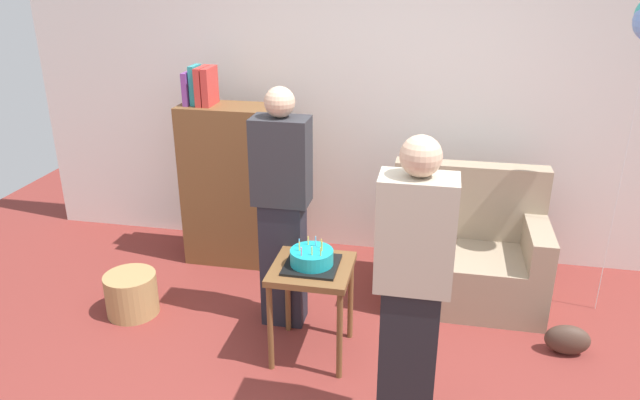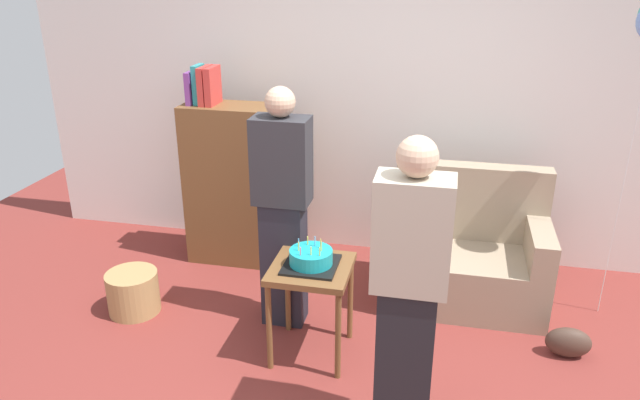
{
  "view_description": "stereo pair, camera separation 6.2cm",
  "coord_description": "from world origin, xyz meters",
  "px_view_note": "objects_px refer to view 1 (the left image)",
  "views": [
    {
      "loc": [
        0.44,
        -2.69,
        2.34
      ],
      "look_at": [
        -0.25,
        0.68,
        0.95
      ],
      "focal_mm": 33.66,
      "sensor_mm": 36.0,
      "label": 1
    },
    {
      "loc": [
        0.5,
        -2.68,
        2.34
      ],
      "look_at": [
        -0.25,
        0.68,
        0.95
      ],
      "focal_mm": 33.66,
      "sensor_mm": 36.0,
      "label": 2
    }
  ],
  "objects_px": {
    "side_table": "(312,280)",
    "birthday_cake": "(312,259)",
    "couch": "(465,254)",
    "person_blowing_candles": "(282,209)",
    "handbag": "(567,340)",
    "wicker_basket": "(132,294)",
    "person_holding_cake": "(412,295)",
    "bookshelf": "(234,183)"
  },
  "relations": [
    {
      "from": "person_holding_cake",
      "to": "handbag",
      "type": "bearing_deg",
      "value": -116.77
    },
    {
      "from": "person_blowing_candles",
      "to": "handbag",
      "type": "distance_m",
      "value": 1.99
    },
    {
      "from": "person_blowing_candles",
      "to": "handbag",
      "type": "height_order",
      "value": "person_blowing_candles"
    },
    {
      "from": "person_holding_cake",
      "to": "handbag",
      "type": "distance_m",
      "value": 1.5
    },
    {
      "from": "person_blowing_candles",
      "to": "bookshelf",
      "type": "bearing_deg",
      "value": 105.7
    },
    {
      "from": "side_table",
      "to": "wicker_basket",
      "type": "height_order",
      "value": "side_table"
    },
    {
      "from": "side_table",
      "to": "person_blowing_candles",
      "type": "xyz_separation_m",
      "value": [
        -0.27,
        0.33,
        0.31
      ]
    },
    {
      "from": "bookshelf",
      "to": "birthday_cake",
      "type": "bearing_deg",
      "value": -52.23
    },
    {
      "from": "person_holding_cake",
      "to": "handbag",
      "type": "height_order",
      "value": "person_holding_cake"
    },
    {
      "from": "handbag",
      "to": "side_table",
      "type": "bearing_deg",
      "value": -168.98
    },
    {
      "from": "couch",
      "to": "bookshelf",
      "type": "distance_m",
      "value": 1.88
    },
    {
      "from": "side_table",
      "to": "handbag",
      "type": "bearing_deg",
      "value": 11.02
    },
    {
      "from": "birthday_cake",
      "to": "person_holding_cake",
      "type": "relative_size",
      "value": 0.2
    },
    {
      "from": "side_table",
      "to": "handbag",
      "type": "distance_m",
      "value": 1.67
    },
    {
      "from": "person_blowing_candles",
      "to": "wicker_basket",
      "type": "distance_m",
      "value": 1.28
    },
    {
      "from": "side_table",
      "to": "birthday_cake",
      "type": "height_order",
      "value": "birthday_cake"
    },
    {
      "from": "couch",
      "to": "side_table",
      "type": "height_order",
      "value": "couch"
    },
    {
      "from": "birthday_cake",
      "to": "person_blowing_candles",
      "type": "bearing_deg",
      "value": 128.74
    },
    {
      "from": "couch",
      "to": "handbag",
      "type": "xyz_separation_m",
      "value": [
        0.64,
        -0.6,
        -0.24
      ]
    },
    {
      "from": "person_blowing_candles",
      "to": "person_holding_cake",
      "type": "height_order",
      "value": "same"
    },
    {
      "from": "wicker_basket",
      "to": "handbag",
      "type": "distance_m",
      "value": 2.93
    },
    {
      "from": "side_table",
      "to": "birthday_cake",
      "type": "xyz_separation_m",
      "value": [
        -0.0,
        0.0,
        0.15
      ]
    },
    {
      "from": "person_holding_cake",
      "to": "wicker_basket",
      "type": "relative_size",
      "value": 4.53
    },
    {
      "from": "birthday_cake",
      "to": "person_blowing_candles",
      "type": "distance_m",
      "value": 0.45
    },
    {
      "from": "couch",
      "to": "handbag",
      "type": "height_order",
      "value": "couch"
    },
    {
      "from": "person_holding_cake",
      "to": "couch",
      "type": "bearing_deg",
      "value": -81.73
    },
    {
      "from": "couch",
      "to": "side_table",
      "type": "xyz_separation_m",
      "value": [
        -0.95,
        -0.91,
        0.18
      ]
    },
    {
      "from": "side_table",
      "to": "handbag",
      "type": "xyz_separation_m",
      "value": [
        1.59,
        0.31,
        -0.42
      ]
    },
    {
      "from": "couch",
      "to": "birthday_cake",
      "type": "xyz_separation_m",
      "value": [
        -0.95,
        -0.91,
        0.33
      ]
    },
    {
      "from": "wicker_basket",
      "to": "couch",
      "type": "bearing_deg",
      "value": 17.23
    },
    {
      "from": "couch",
      "to": "wicker_basket",
      "type": "distance_m",
      "value": 2.4
    },
    {
      "from": "couch",
      "to": "birthday_cake",
      "type": "height_order",
      "value": "couch"
    },
    {
      "from": "person_blowing_candles",
      "to": "wicker_basket",
      "type": "xyz_separation_m",
      "value": [
        -1.08,
        -0.13,
        -0.68
      ]
    },
    {
      "from": "birthday_cake",
      "to": "handbag",
      "type": "xyz_separation_m",
      "value": [
        1.59,
        0.31,
        -0.57
      ]
    },
    {
      "from": "bookshelf",
      "to": "person_blowing_candles",
      "type": "height_order",
      "value": "person_blowing_candles"
    },
    {
      "from": "side_table",
      "to": "person_holding_cake",
      "type": "height_order",
      "value": "person_holding_cake"
    },
    {
      "from": "side_table",
      "to": "person_blowing_candles",
      "type": "height_order",
      "value": "person_blowing_candles"
    },
    {
      "from": "person_holding_cake",
      "to": "side_table",
      "type": "bearing_deg",
      "value": -22.24
    },
    {
      "from": "person_blowing_candles",
      "to": "person_holding_cake",
      "type": "relative_size",
      "value": 1.0
    },
    {
      "from": "bookshelf",
      "to": "side_table",
      "type": "distance_m",
      "value": 1.45
    },
    {
      "from": "bookshelf",
      "to": "person_blowing_candles",
      "type": "distance_m",
      "value": 1.03
    },
    {
      "from": "couch",
      "to": "person_blowing_candles",
      "type": "height_order",
      "value": "person_blowing_candles"
    }
  ]
}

